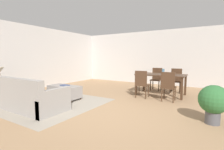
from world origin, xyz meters
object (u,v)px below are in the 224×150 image
dining_chair_near_left (142,83)px  dining_chair_far_right (176,79)px  potted_plant (214,101)px  side_table (1,88)px  dining_chair_far_left (156,78)px  table_lamp (0,71)px  couch (27,98)px  dining_chair_near_right (168,85)px  vase_centerpiece (163,72)px  dining_table (161,77)px  book_on_ottoman (65,85)px  ottoman_table (65,91)px

dining_chair_near_left → dining_chair_far_right: (0.80, 1.64, 0.00)m
potted_plant → side_table: bearing=-166.7°
dining_chair_far_left → table_lamp: bearing=-129.7°
couch → side_table: (-1.39, 0.02, 0.14)m
couch → dining_chair_near_right: dining_chair_near_right is taller
dining_chair_near_right → dining_chair_near_left: bearing=177.8°
couch → side_table: 1.40m
vase_centerpiece → potted_plant: size_ratio=0.24×
potted_plant → table_lamp: bearing=-166.7°
vase_centerpiece → potted_plant: vase_centerpiece is taller
dining_table → book_on_ottoman: (-2.50, -2.25, -0.21)m
dining_chair_near_right → potted_plant: bearing=-47.6°
couch → ottoman_table: bearing=87.1°
side_table → dining_table: size_ratio=0.32×
couch → potted_plant: couch is taller
side_table → potted_plant: size_ratio=0.68×
table_lamp → dining_chair_near_left: (3.57, 2.66, -0.43)m
dining_chair_near_left → dining_chair_far_left: 1.65m
ottoman_table → dining_chair_far_left: bearing=55.3°
side_table → table_lamp: (-0.00, -0.00, 0.52)m
dining_chair_near_left → potted_plant: bearing=-32.9°
table_lamp → vase_centerpiece: bearing=40.3°
table_lamp → dining_table: 5.29m
side_table → dining_chair_near_left: bearing=36.7°
dining_chair_far_left → vase_centerpiece: (0.48, -0.86, 0.34)m
table_lamp → dining_chair_far_left: 5.63m
dining_table → potted_plant: 2.71m
table_lamp → dining_chair_near_left: size_ratio=0.57×
book_on_ottoman → dining_chair_far_left: bearing=55.9°
dining_chair_near_left → vase_centerpiece: (0.50, 0.79, 0.34)m
side_table → dining_chair_far_left: size_ratio=0.59×
side_table → dining_chair_near_left: 4.46m
dining_chair_far_left → book_on_ottoman: bearing=-124.1°
dining_chair_far_right → potted_plant: size_ratio=1.15×
couch → dining_chair_near_right: size_ratio=2.38×
side_table → table_lamp: 0.52m
ottoman_table → dining_chair_far_right: dining_chair_far_right is taller
table_lamp → dining_table: bearing=41.0°
dining_chair_near_right → dining_chair_far_left: 1.89m
side_table → ottoman_table: bearing=40.2°
table_lamp → dining_chair_near_right: bearing=30.6°
vase_centerpiece → book_on_ottoman: (-2.58, -2.23, -0.40)m
ottoman_table → vase_centerpiece: (2.61, 2.22, 0.61)m
dining_chair_near_left → vase_centerpiece: size_ratio=4.84×
dining_chair_far_right → dining_chair_near_left: bearing=-115.9°
potted_plant → dining_chair_near_right: bearing=132.4°
table_lamp → potted_plant: table_lamp is taller
dining_chair_near_right → dining_chair_far_right: size_ratio=1.00×
side_table → dining_chair_far_left: 5.61m
side_table → book_on_ottoman: side_table is taller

